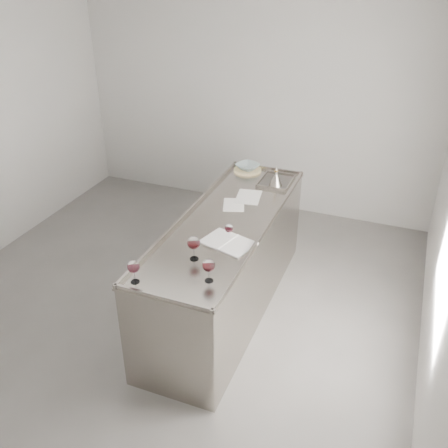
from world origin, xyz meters
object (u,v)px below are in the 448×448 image
at_px(wine_glass_middle, 194,243).
at_px(wine_glass_small, 229,229).
at_px(wine_glass_right, 209,266).
at_px(wine_glass_left, 134,267).
at_px(counter, 227,265).
at_px(notebook, 228,242).
at_px(ceramic_bowl, 248,167).
at_px(wine_funnel, 276,180).

distance_m(wine_glass_middle, wine_glass_small, 0.39).
bearing_deg(wine_glass_right, wine_glass_left, -156.94).
relative_size(counter, wine_glass_middle, 12.42).
relative_size(counter, notebook, 5.24).
xyz_separation_m(counter, wine_glass_small, (0.13, -0.29, 0.57)).
distance_m(wine_glass_left, ceramic_bowl, 2.16).
height_order(wine_glass_middle, wine_funnel, wine_funnel).
height_order(wine_glass_middle, notebook, wine_glass_middle).
bearing_deg(wine_glass_left, wine_glass_middle, 57.80).
bearing_deg(notebook, wine_funnel, 103.79).
bearing_deg(wine_glass_small, wine_funnel, 86.96).
bearing_deg(counter, wine_funnel, 77.03).
xyz_separation_m(wine_glass_left, ceramic_bowl, (0.09, 2.16, -0.08)).
xyz_separation_m(wine_glass_right, notebook, (-0.06, 0.53, -0.12)).
height_order(counter, ceramic_bowl, ceramic_bowl).
bearing_deg(wine_glass_small, wine_glass_left, -117.36).
height_order(wine_glass_right, wine_glass_small, wine_glass_right).
bearing_deg(wine_glass_small, wine_glass_right, -82.80).
distance_m(notebook, wine_funnel, 1.19).
bearing_deg(ceramic_bowl, counter, -80.32).
height_order(wine_glass_small, wine_funnel, wine_funnel).
relative_size(counter, wine_glass_left, 13.60).
bearing_deg(wine_funnel, wine_glass_small, -93.04).
height_order(wine_glass_left, wine_glass_right, same).
height_order(notebook, wine_funnel, wine_funnel).
bearing_deg(wine_funnel, wine_glass_middle, -97.68).
bearing_deg(ceramic_bowl, wine_funnel, -32.56).
bearing_deg(notebook, ceramic_bowl, 119.03).
height_order(wine_glass_left, wine_glass_middle, wine_glass_middle).
distance_m(wine_glass_right, wine_glass_small, 0.59).
distance_m(wine_glass_middle, notebook, 0.37).
height_order(counter, notebook, counter).
bearing_deg(notebook, wine_glass_right, -68.04).
distance_m(counter, wine_funnel, 1.01).
xyz_separation_m(wine_glass_middle, wine_glass_small, (0.14, 0.37, -0.04)).
distance_m(wine_glass_left, notebook, 0.85).
distance_m(counter, wine_glass_right, 1.08).
distance_m(ceramic_bowl, wine_funnel, 0.45).
bearing_deg(counter, ceramic_bowl, 99.68).
xyz_separation_m(wine_glass_right, ceramic_bowl, (-0.39, 1.95, -0.08)).
bearing_deg(ceramic_bowl, wine_glass_small, -76.97).
bearing_deg(wine_glass_left, ceramic_bowl, 87.59).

